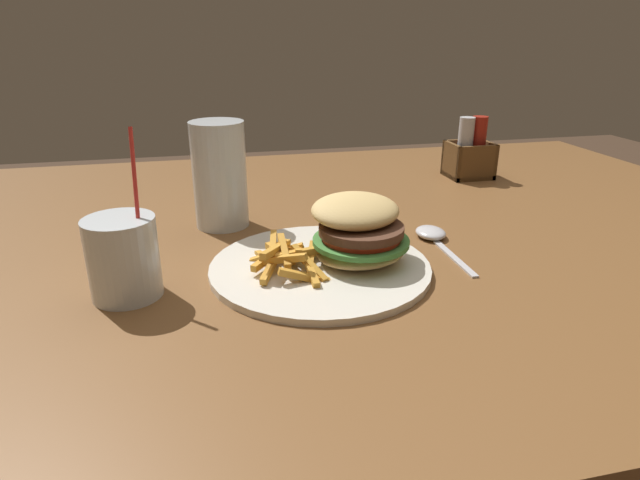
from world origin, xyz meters
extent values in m
cube|color=brown|center=(0.00, 0.00, 0.73)|extent=(1.58, 1.14, 0.03)
cylinder|color=brown|center=(-0.72, 0.50, 0.35)|extent=(0.08, 0.08, 0.71)
cylinder|color=brown|center=(0.72, 0.50, 0.35)|extent=(0.08, 0.08, 0.71)
cylinder|color=silver|center=(-0.11, -0.16, 0.75)|extent=(0.31, 0.31, 0.01)
ellipsoid|color=#DBB770|center=(-0.06, -0.16, 0.76)|extent=(0.15, 0.13, 0.03)
cylinder|color=#428438|center=(-0.06, -0.16, 0.78)|extent=(0.17, 0.17, 0.01)
cylinder|color=red|center=(-0.06, -0.16, 0.79)|extent=(0.13, 0.13, 0.01)
cylinder|color=#4C2D1E|center=(-0.06, -0.16, 0.80)|extent=(0.14, 0.14, 0.01)
ellipsoid|color=#DBB770|center=(-0.06, -0.15, 0.82)|extent=(0.15, 0.14, 0.05)
cube|color=gold|center=(-0.15, -0.17, 0.77)|extent=(0.07, 0.03, 0.01)
cube|color=gold|center=(-0.17, -0.19, 0.77)|extent=(0.06, 0.04, 0.02)
cube|color=gold|center=(-0.17, -0.13, 0.76)|extent=(0.03, 0.08, 0.01)
cube|color=gold|center=(-0.14, -0.20, 0.76)|extent=(0.01, 0.06, 0.02)
cube|color=gold|center=(-0.13, -0.19, 0.76)|extent=(0.04, 0.07, 0.03)
cube|color=gold|center=(-0.15, -0.21, 0.76)|extent=(0.07, 0.01, 0.03)
cube|color=gold|center=(-0.12, -0.14, 0.76)|extent=(0.03, 0.06, 0.02)
cube|color=gold|center=(-0.17, -0.14, 0.76)|extent=(0.08, 0.03, 0.03)
cube|color=gold|center=(-0.19, -0.14, 0.76)|extent=(0.02, 0.08, 0.03)
cube|color=gold|center=(-0.18, -0.15, 0.76)|extent=(0.06, 0.07, 0.01)
cube|color=gold|center=(-0.15, -0.11, 0.76)|extent=(0.04, 0.07, 0.02)
cube|color=gold|center=(-0.18, -0.16, 0.78)|extent=(0.05, 0.07, 0.02)
cube|color=gold|center=(-0.16, -0.17, 0.78)|extent=(0.01, 0.07, 0.03)
cube|color=gold|center=(-0.19, -0.19, 0.76)|extent=(0.03, 0.06, 0.02)
cube|color=gold|center=(-0.17, -0.11, 0.76)|extent=(0.02, 0.08, 0.03)
cube|color=gold|center=(-0.13, -0.15, 0.76)|extent=(0.08, 0.03, 0.01)
cube|color=gold|center=(-0.14, -0.15, 0.77)|extent=(0.02, 0.07, 0.03)
cylinder|color=silver|center=(-0.24, 0.06, 0.83)|extent=(0.09, 0.09, 0.18)
cylinder|color=gold|center=(-0.24, 0.06, 0.81)|extent=(0.08, 0.08, 0.15)
cylinder|color=silver|center=(-0.37, -0.18, 0.79)|extent=(0.09, 0.09, 0.10)
cylinder|color=#EFA819|center=(-0.37, -0.18, 0.78)|extent=(0.08, 0.08, 0.08)
cylinder|color=red|center=(-0.34, -0.18, 0.85)|extent=(0.01, 0.05, 0.21)
ellipsoid|color=silver|center=(0.09, -0.08, 0.75)|extent=(0.05, 0.06, 0.02)
cube|color=silver|center=(0.09, -0.17, 0.74)|extent=(0.01, 0.13, 0.00)
cube|color=brown|center=(0.33, 0.25, 0.75)|extent=(0.10, 0.08, 0.01)
cube|color=brown|center=(0.28, 0.25, 0.78)|extent=(0.01, 0.08, 0.08)
cube|color=brown|center=(0.37, 0.25, 0.78)|extent=(0.01, 0.08, 0.08)
cube|color=brown|center=(0.33, 0.22, 0.78)|extent=(0.10, 0.01, 0.08)
cube|color=brown|center=(0.33, 0.29, 0.78)|extent=(0.10, 0.01, 0.08)
cylinder|color=#B2B2B7|center=(0.31, 0.25, 0.81)|extent=(0.03, 0.03, 0.13)
cylinder|color=maroon|center=(0.34, 0.25, 0.81)|extent=(0.03, 0.03, 0.13)
camera|label=1|loc=(-0.27, -0.82, 1.06)|focal=30.00mm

